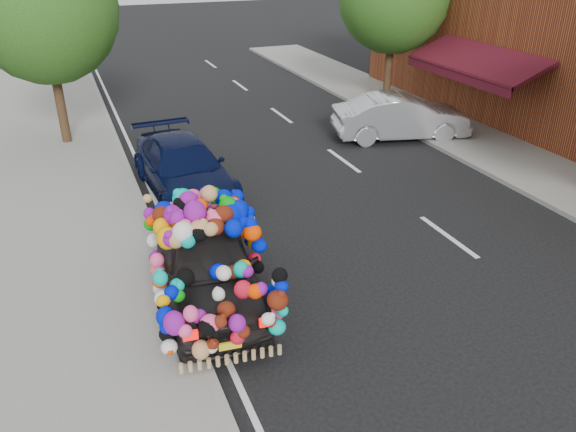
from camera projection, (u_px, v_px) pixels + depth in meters
name	position (u px, v px, depth m)	size (l,w,h in m)	color
ground	(296.00, 269.00, 11.02)	(100.00, 100.00, 0.00)	black
sidewalk	(63.00, 316.00, 9.55)	(4.00, 60.00, 0.12)	gray
kerb	(177.00, 292.00, 10.20)	(0.15, 60.00, 0.13)	gray
footpath_far	(517.00, 160.00, 16.23)	(3.00, 40.00, 0.12)	gray
lane_markings	(448.00, 236.00, 12.22)	(6.00, 50.00, 0.01)	silver
tree_near_sidewalk	(43.00, 9.00, 15.84)	(4.20, 4.20, 6.13)	#332114
plush_art_car	(206.00, 246.00, 9.76)	(2.42, 4.46, 2.04)	black
navy_sedan	(183.00, 168.00, 14.06)	(1.86, 4.58, 1.33)	black
silver_hatchback	(401.00, 117.00, 17.87)	(1.49, 4.28, 1.41)	#B2B4B9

